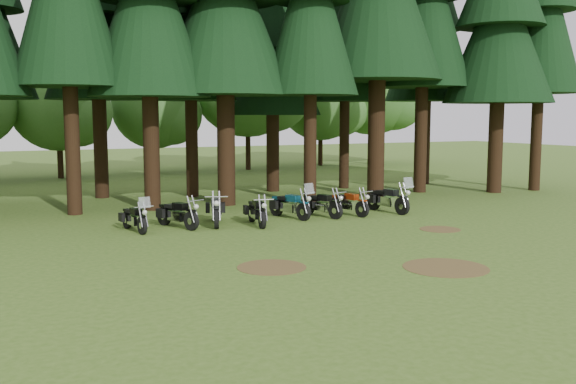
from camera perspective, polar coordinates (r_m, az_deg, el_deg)
name	(u,v)px	position (r m, az deg, el deg)	size (l,w,h in m)	color
ground	(334,243)	(19.70, 4.08, -4.58)	(120.00, 120.00, 0.00)	#365519
pine_front_9	(501,0)	(34.53, 18.41, 15.85)	(5.44, 5.44, 15.89)	black
pine_back_4	(272,28)	(33.23, -1.39, 14.36)	(4.94, 4.94, 13.78)	black
pine_back_5	(346,2)	(34.99, 5.15, 16.48)	(3.94, 3.94, 16.33)	black
pine_back_6	(428,6)	(37.92, 12.34, 15.83)	(4.59, 4.59, 16.58)	black
decid_3	(63,105)	(42.13, -19.37, 7.28)	(6.12, 5.95, 7.65)	black
decid_4	(159,108)	(44.48, -11.41, 7.30)	(5.93, 5.76, 7.41)	black
decid_5	(254,82)	(46.13, -3.05, 9.72)	(8.45, 8.21, 10.56)	black
decid_6	(326,98)	(50.15, 3.36, 8.30)	(7.06, 6.86, 8.82)	black
decid_7	(377,86)	(52.45, 7.91, 9.30)	(8.44, 8.20, 10.55)	black
dirt_patch_0	(272,267)	(16.61, -1.46, -6.69)	(1.80, 1.80, 0.01)	#4C3D1E
dirt_patch_1	(440,229)	(22.64, 13.36, -3.24)	(1.40, 1.40, 0.01)	#4C3D1E
dirt_patch_2	(446,267)	(17.05, 13.83, -6.53)	(2.20, 2.20, 0.01)	#4C3D1E
motorcycle_0	(134,219)	(22.19, -13.49, -2.34)	(0.55, 2.03, 1.27)	black
motorcycle_1	(177,215)	(22.60, -9.83, -2.02)	(0.92, 2.09, 0.89)	black
motorcycle_2	(216,211)	(23.06, -6.44, -1.67)	(0.90, 2.33, 0.98)	black
motorcycle_3	(257,212)	(22.85, -2.79, -1.83)	(0.49, 2.17, 0.89)	black
motorcycle_4	(290,206)	(24.30, 0.17, -1.24)	(0.86, 2.25, 1.43)	black
motorcycle_5	(321,205)	(24.71, 2.98, -1.19)	(0.70, 2.13, 0.88)	black
motorcycle_6	(348,204)	(25.24, 5.39, -1.06)	(0.60, 2.09, 0.86)	black
motorcycle_7	(388,200)	(26.11, 8.86, -0.70)	(0.66, 2.41, 1.51)	black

